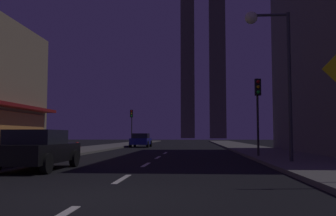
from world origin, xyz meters
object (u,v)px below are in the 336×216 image
(car_parked_far, at_px, (141,140))
(traffic_light_far_left, at_px, (132,119))
(fire_hydrant_far_left, at_px, (77,147))
(traffic_light_near_right, at_px, (258,99))
(street_lamp_right, at_px, (270,48))
(car_parked_near, at_px, (38,149))

(car_parked_far, bearing_deg, traffic_light_far_left, 110.09)
(car_parked_far, height_order, fire_hydrant_far_left, car_parked_far)
(traffic_light_near_right, distance_m, street_lamp_right, 4.40)
(car_parked_far, bearing_deg, fire_hydrant_far_left, -99.25)
(traffic_light_near_right, xyz_separation_m, street_lamp_right, (-0.12, -3.98, 1.87))
(car_parked_far, bearing_deg, street_lamp_right, -68.38)
(car_parked_near, height_order, fire_hydrant_far_left, car_parked_near)
(car_parked_near, xyz_separation_m, fire_hydrant_far_left, (-2.30, 11.68, -0.29))
(car_parked_far, height_order, street_lamp_right, street_lamp_right)
(car_parked_near, xyz_separation_m, traffic_light_far_left, (-1.90, 31.00, 2.45))
(fire_hydrant_far_left, height_order, traffic_light_far_left, traffic_light_far_left)
(traffic_light_near_right, relative_size, traffic_light_far_left, 1.00)
(car_parked_far, relative_size, traffic_light_far_left, 1.01)
(car_parked_far, distance_m, street_lamp_right, 24.76)
(fire_hydrant_far_left, relative_size, traffic_light_near_right, 0.16)
(car_parked_near, relative_size, traffic_light_far_left, 1.01)
(fire_hydrant_far_left, bearing_deg, car_parked_near, -78.86)
(fire_hydrant_far_left, bearing_deg, traffic_light_far_left, 88.81)
(car_parked_far, relative_size, traffic_light_near_right, 1.01)
(car_parked_far, relative_size, fire_hydrant_far_left, 6.48)
(car_parked_near, relative_size, fire_hydrant_far_left, 6.48)
(car_parked_far, bearing_deg, traffic_light_near_right, -64.03)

